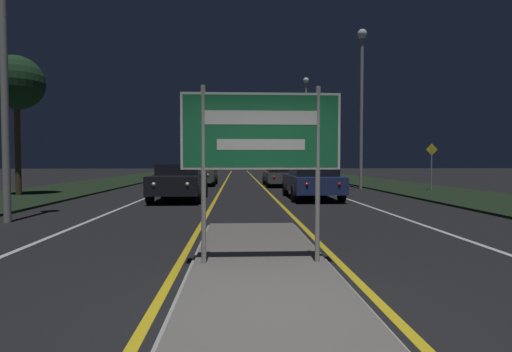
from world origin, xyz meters
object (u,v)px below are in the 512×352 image
car_receding_2 (304,170)px  car_approaching_0 (180,181)px  highway_sign (261,138)px  car_receding_0 (312,180)px  warning_sign (432,162)px  car_receding_1 (280,175)px  streetlight_right_far (306,111)px  car_approaching_2 (183,169)px  car_approaching_1 (202,173)px  streetlight_right_near (362,85)px

car_receding_2 → car_approaching_0: (-8.32, -19.23, -0.00)m
highway_sign → car_receding_0: 11.08m
warning_sign → car_receding_1: bearing=146.7°
car_receding_1 → warning_sign: bearing=-33.3°
streetlight_right_far → car_approaching_0: bearing=-111.9°
car_receding_0 → car_approaching_2: size_ratio=1.08×
highway_sign → car_approaching_1: size_ratio=0.61×
car_receding_2 → car_receding_1: bearing=-107.5°
streetlight_right_near → car_receding_2: bearing=94.2°
car_approaching_1 → car_approaching_2: 15.56m
car_receding_2 → warning_sign: 15.94m
streetlight_right_near → warning_sign: size_ratio=3.76×
car_approaching_0 → car_approaching_1: 9.76m
highway_sign → car_approaching_1: 20.38m
car_receding_1 → car_approaching_0: size_ratio=1.02×
car_receding_0 → car_approaching_0: car_receding_0 is taller
car_receding_0 → streetlight_right_far: bearing=80.8°
warning_sign → highway_sign: bearing=-124.0°
highway_sign → warning_sign: 17.15m
highway_sign → streetlight_right_near: size_ratio=0.29×
car_receding_2 → car_approaching_2: size_ratio=1.08×
car_receding_0 → car_approaching_0: bearing=-177.2°
car_receding_1 → car_receding_2: car_receding_2 is taller
car_approaching_2 → car_receding_0: bearing=-70.7°
car_approaching_2 → warning_sign: (15.50, -21.18, 0.77)m
streetlight_right_near → car_approaching_1: size_ratio=2.13×
car_approaching_0 → streetlight_right_near: bearing=33.1°
streetlight_right_near → warning_sign: bearing=-37.6°
streetlight_right_near → car_approaching_2: 23.26m
streetlight_right_near → streetlight_right_far: bearing=91.2°
car_approaching_0 → car_approaching_1: car_approaching_1 is taller
car_approaching_2 → car_receding_2: bearing=-26.4°
highway_sign → streetlight_right_far: (6.32, 32.70, 4.45)m
highway_sign → car_approaching_2: 35.90m
streetlight_right_near → car_approaching_1: 11.17m
streetlight_right_near → car_receding_0: 8.60m
warning_sign → streetlight_right_near: bearing=142.4°
highway_sign → car_receding_2: (5.67, 29.65, -1.12)m
streetlight_right_far → car_receding_2: 6.39m
car_receding_0 → warning_sign: 7.73m
car_approaching_1 → warning_sign: 13.62m
car_receding_0 → car_receding_2: bearing=81.2°
streetlight_right_near → streetlight_right_far: streetlight_right_far is taller
car_receding_2 → car_approaching_1: (-8.30, -9.47, 0.01)m
car_receding_0 → car_receding_1: bearing=93.0°
streetlight_right_near → car_approaching_0: size_ratio=2.01×
car_receding_1 → car_approaching_1: size_ratio=1.08×
highway_sign → car_receding_0: highway_sign is taller
car_receding_0 → car_approaching_1: bearing=119.5°
streetlight_right_far → car_approaching_2: streetlight_right_far is taller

